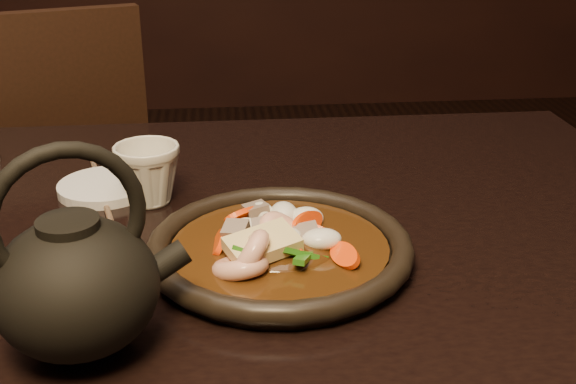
{
  "coord_description": "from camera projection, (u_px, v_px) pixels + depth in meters",
  "views": [
    {
      "loc": [
        0.27,
        -0.63,
        1.1
      ],
      "look_at": [
        0.33,
        0.05,
        0.8
      ],
      "focal_mm": 45.0,
      "sensor_mm": 36.0,
      "label": 1
    }
  ],
  "objects": [
    {
      "name": "chair",
      "position": [
        34.0,
        223.0,
        1.37
      ],
      "size": [
        0.54,
        0.54,
        0.91
      ],
      "rotation": [
        0.0,
        0.0,
        3.46
      ],
      "color": "black",
      "rests_on": "floor"
    },
    {
      "name": "plate",
      "position": [
        280.0,
        249.0,
        0.71
      ],
      "size": [
        0.26,
        0.26,
        0.03
      ],
      "color": "black",
      "rests_on": "table"
    },
    {
      "name": "stirfry",
      "position": [
        276.0,
        244.0,
        0.71
      ],
      "size": [
        0.16,
        0.16,
        0.06
      ],
      "color": "#351C09",
      "rests_on": "plate"
    },
    {
      "name": "saucer_right",
      "position": [
        105.0,
        187.0,
        0.87
      ],
      "size": [
        0.11,
        0.11,
        0.01
      ],
      "primitive_type": "cylinder",
      "color": "white",
      "rests_on": "table"
    },
    {
      "name": "tea_cup",
      "position": [
        148.0,
        172.0,
        0.83
      ],
      "size": [
        0.08,
        0.07,
        0.08
      ],
      "primitive_type": "imported",
      "rotation": [
        0.0,
        0.0,
        -0.01
      ],
      "color": "beige",
      "rests_on": "table"
    },
    {
      "name": "chopsticks",
      "position": [
        101.0,
        187.0,
        0.88
      ],
      "size": [
        0.06,
        0.23,
        0.01
      ],
      "rotation": [
        0.0,
        0.0,
        0.24
      ],
      "color": "tan",
      "rests_on": "table"
    },
    {
      "name": "teapot",
      "position": [
        76.0,
        280.0,
        0.55
      ],
      "size": [
        0.16,
        0.13,
        0.17
      ],
      "rotation": [
        0.0,
        0.0,
        0.36
      ],
      "color": "black",
      "rests_on": "table"
    }
  ]
}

